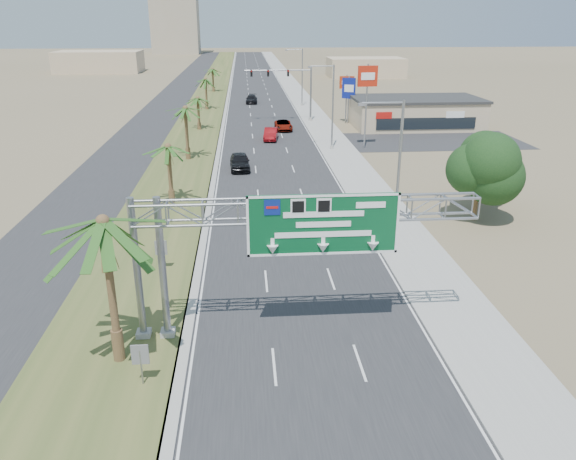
% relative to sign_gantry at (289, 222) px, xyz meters
% --- Properties ---
extents(road, '(12.00, 300.00, 0.02)m').
position_rel_sign_gantry_xyz_m(road, '(1.06, 100.07, -6.05)').
color(road, '#28282B').
rests_on(road, ground).
extents(sidewalk_right, '(4.00, 300.00, 0.10)m').
position_rel_sign_gantry_xyz_m(sidewalk_right, '(9.56, 100.07, -6.01)').
color(sidewalk_right, '#9E9B93').
rests_on(sidewalk_right, ground).
extents(median_grass, '(7.00, 300.00, 0.12)m').
position_rel_sign_gantry_xyz_m(median_grass, '(-8.94, 100.07, -6.00)').
color(median_grass, '#405124').
rests_on(median_grass, ground).
extents(opposing_road, '(8.00, 300.00, 0.02)m').
position_rel_sign_gantry_xyz_m(opposing_road, '(-15.94, 100.07, -6.05)').
color(opposing_road, '#28282B').
rests_on(opposing_road, ground).
extents(sign_gantry, '(16.75, 1.24, 7.50)m').
position_rel_sign_gantry_xyz_m(sign_gantry, '(0.00, 0.00, 0.00)').
color(sign_gantry, gray).
rests_on(sign_gantry, ground).
extents(palm_near, '(5.70, 5.70, 8.35)m').
position_rel_sign_gantry_xyz_m(palm_near, '(-8.14, -1.93, 0.87)').
color(palm_near, brown).
rests_on(palm_near, ground).
extents(palm_row_b, '(3.99, 3.99, 5.95)m').
position_rel_sign_gantry_xyz_m(palm_row_b, '(-8.44, 22.07, -1.16)').
color(palm_row_b, brown).
rests_on(palm_row_b, ground).
extents(palm_row_c, '(3.99, 3.99, 6.75)m').
position_rel_sign_gantry_xyz_m(palm_row_c, '(-8.44, 38.07, -0.39)').
color(palm_row_c, brown).
rests_on(palm_row_c, ground).
extents(palm_row_d, '(3.99, 3.99, 5.45)m').
position_rel_sign_gantry_xyz_m(palm_row_d, '(-8.44, 56.07, -1.64)').
color(palm_row_d, brown).
rests_on(palm_row_d, ground).
extents(palm_row_e, '(3.99, 3.99, 6.15)m').
position_rel_sign_gantry_xyz_m(palm_row_e, '(-8.44, 75.07, -0.97)').
color(palm_row_e, brown).
rests_on(palm_row_e, ground).
extents(palm_row_f, '(3.99, 3.99, 5.75)m').
position_rel_sign_gantry_xyz_m(palm_row_f, '(-8.44, 100.07, -1.35)').
color(palm_row_f, brown).
rests_on(palm_row_f, ground).
extents(streetlight_near, '(3.27, 0.44, 10.00)m').
position_rel_sign_gantry_xyz_m(streetlight_near, '(8.36, 12.07, -1.36)').
color(streetlight_near, gray).
rests_on(streetlight_near, ground).
extents(streetlight_mid, '(3.27, 0.44, 10.00)m').
position_rel_sign_gantry_xyz_m(streetlight_mid, '(8.36, 42.07, -1.36)').
color(streetlight_mid, gray).
rests_on(streetlight_mid, ground).
extents(streetlight_far, '(3.27, 0.44, 10.00)m').
position_rel_sign_gantry_xyz_m(streetlight_far, '(8.36, 78.07, -1.36)').
color(streetlight_far, gray).
rests_on(streetlight_far, ground).
extents(signal_mast, '(10.28, 0.71, 8.00)m').
position_rel_sign_gantry_xyz_m(signal_mast, '(6.23, 62.05, -1.21)').
color(signal_mast, gray).
rests_on(signal_mast, ground).
extents(store_building, '(18.00, 10.00, 4.00)m').
position_rel_sign_gantry_xyz_m(store_building, '(23.06, 56.07, -4.06)').
color(store_building, tan).
rests_on(store_building, ground).
extents(oak_near, '(4.50, 4.50, 6.80)m').
position_rel_sign_gantry_xyz_m(oak_near, '(16.06, 16.07, -1.53)').
color(oak_near, brown).
rests_on(oak_near, ground).
extents(oak_far, '(3.50, 3.50, 5.60)m').
position_rel_sign_gantry_xyz_m(oak_far, '(19.06, 20.07, -2.24)').
color(oak_far, brown).
rests_on(oak_far, ground).
extents(median_signback_a, '(0.75, 0.08, 2.08)m').
position_rel_sign_gantry_xyz_m(median_signback_a, '(-6.74, -3.93, -4.61)').
color(median_signback_a, gray).
rests_on(median_signback_a, ground).
extents(median_signback_b, '(0.75, 0.08, 2.08)m').
position_rel_sign_gantry_xyz_m(median_signback_b, '(-7.44, 8.07, -4.61)').
color(median_signback_b, gray).
rests_on(median_signback_b, ground).
extents(tower_distant, '(20.00, 16.00, 35.00)m').
position_rel_sign_gantry_xyz_m(tower_distant, '(-30.94, 240.07, 11.44)').
color(tower_distant, tan).
rests_on(tower_distant, ground).
extents(building_distant_left, '(24.00, 14.00, 6.00)m').
position_rel_sign_gantry_xyz_m(building_distant_left, '(-43.94, 150.07, -3.06)').
color(building_distant_left, tan).
rests_on(building_distant_left, ground).
extents(building_distant_right, '(20.00, 12.00, 5.00)m').
position_rel_sign_gantry_xyz_m(building_distant_right, '(31.06, 130.07, -3.56)').
color(building_distant_right, tan).
rests_on(building_distant_right, ground).
extents(car_left_lane, '(2.25, 5.12, 1.72)m').
position_rel_sign_gantry_xyz_m(car_left_lane, '(-2.60, 33.27, -5.20)').
color(car_left_lane, black).
rests_on(car_left_lane, ground).
extents(car_mid_lane, '(2.18, 4.89, 1.56)m').
position_rel_sign_gantry_xyz_m(car_mid_lane, '(1.43, 48.40, -5.28)').
color(car_mid_lane, maroon).
rests_on(car_mid_lane, ground).
extents(car_right_lane, '(2.38, 5.06, 1.40)m').
position_rel_sign_gantry_xyz_m(car_right_lane, '(3.56, 55.05, -5.36)').
color(car_right_lane, gray).
rests_on(car_right_lane, ground).
extents(car_far, '(2.29, 5.18, 1.48)m').
position_rel_sign_gantry_xyz_m(car_far, '(-0.51, 82.45, -5.32)').
color(car_far, black).
rests_on(car_far, ground).
extents(pole_sign_red_near, '(2.42, 0.59, 10.02)m').
position_rel_sign_gantry_xyz_m(pole_sign_red_near, '(12.72, 42.65, 1.90)').
color(pole_sign_red_near, gray).
rests_on(pole_sign_red_near, ground).
extents(pole_sign_blue, '(1.95, 1.09, 6.94)m').
position_rel_sign_gantry_xyz_m(pole_sign_blue, '(13.71, 59.85, -1.05)').
color(pole_sign_blue, gray).
rests_on(pole_sign_blue, ground).
extents(pole_sign_red_far, '(2.22, 0.52, 7.14)m').
position_rel_sign_gantry_xyz_m(pole_sign_red_far, '(13.45, 60.28, -0.48)').
color(pole_sign_red_far, gray).
rests_on(pole_sign_red_far, ground).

